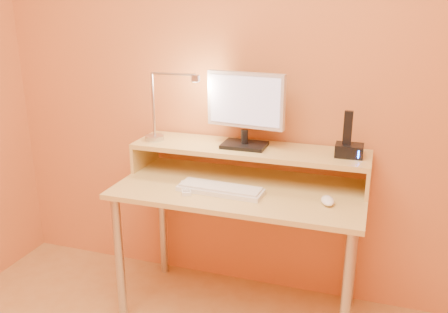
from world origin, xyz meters
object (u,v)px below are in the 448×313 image
(mouse, at_px, (328,201))
(remote_control, at_px, (186,188))
(monitor_panel, at_px, (246,100))
(phone_dock, at_px, (349,150))
(keyboard, at_px, (220,190))
(lamp_base, at_px, (155,138))

(mouse, relative_size, remote_control, 0.62)
(monitor_panel, relative_size, phone_dock, 3.10)
(remote_control, bearing_deg, mouse, -21.30)
(monitor_panel, bearing_deg, remote_control, -120.46)
(keyboard, distance_m, mouse, 0.50)
(phone_dock, height_order, keyboard, phone_dock)
(keyboard, xyz_separation_m, mouse, (0.50, 0.02, 0.01))
(mouse, bearing_deg, keyboard, 167.12)
(lamp_base, bearing_deg, keyboard, -25.89)
(lamp_base, bearing_deg, mouse, -11.90)
(lamp_base, height_order, remote_control, lamp_base)
(mouse, bearing_deg, monitor_panel, 137.50)
(phone_dock, relative_size, mouse, 1.29)
(lamp_base, relative_size, mouse, 0.99)
(lamp_base, distance_m, remote_control, 0.40)
(monitor_panel, bearing_deg, lamp_base, -168.42)
(monitor_panel, relative_size, keyboard, 0.98)
(keyboard, xyz_separation_m, remote_control, (-0.17, -0.02, -0.00))
(keyboard, relative_size, remote_control, 2.53)
(lamp_base, bearing_deg, monitor_panel, 4.69)
(monitor_panel, bearing_deg, phone_dock, 5.78)
(phone_dock, height_order, mouse, phone_dock)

